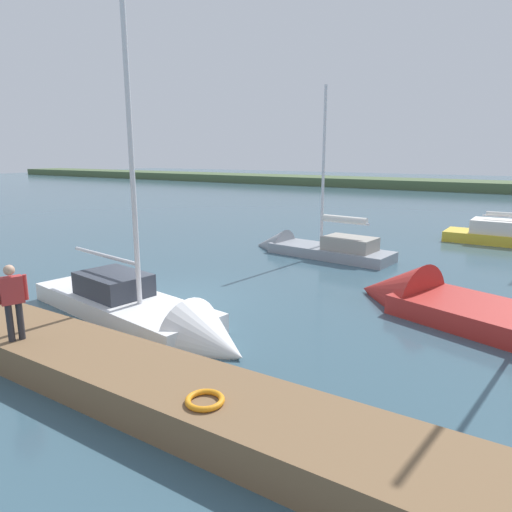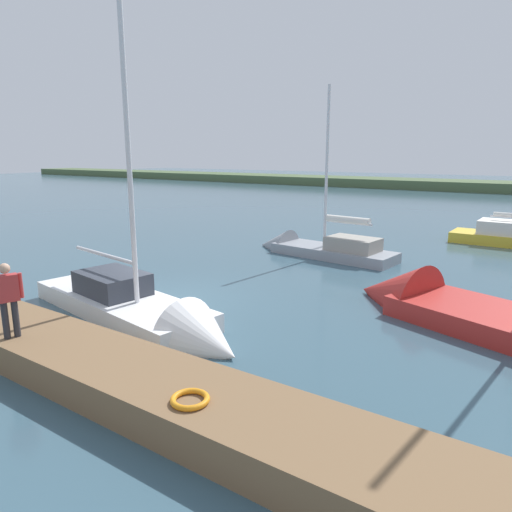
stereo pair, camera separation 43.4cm
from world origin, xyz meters
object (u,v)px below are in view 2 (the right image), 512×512
(sailboat_near_dock, at_px, (313,250))
(sailboat_mid_channel, at_px, (147,317))
(person_on_dock, at_px, (8,295))
(sailboat_inner_slip, at_px, (469,317))
(life_ring_buoy, at_px, (190,399))

(sailboat_near_dock, bearing_deg, sailboat_mid_channel, 97.57)
(sailboat_near_dock, height_order, person_on_dock, sailboat_near_dock)
(sailboat_mid_channel, height_order, person_on_dock, sailboat_mid_channel)
(sailboat_inner_slip, relative_size, person_on_dock, 6.66)
(life_ring_buoy, distance_m, person_on_dock, 5.22)
(sailboat_mid_channel, xyz_separation_m, sailboat_inner_slip, (-7.51, -5.09, -0.00))
(sailboat_inner_slip, distance_m, person_on_dock, 11.83)
(life_ring_buoy, distance_m, sailboat_near_dock, 15.03)
(sailboat_near_dock, bearing_deg, sailboat_inner_slip, 149.55)
(sailboat_mid_channel, bearing_deg, sailboat_inner_slip, 42.74)
(sailboat_near_dock, height_order, sailboat_inner_slip, sailboat_inner_slip)
(sailboat_near_dock, relative_size, person_on_dock, 5.01)
(sailboat_mid_channel, xyz_separation_m, sailboat_near_dock, (0.34, -10.84, -0.01))
(sailboat_mid_channel, bearing_deg, sailboat_near_dock, 100.41)
(life_ring_buoy, xyz_separation_m, sailboat_inner_slip, (-2.87, -8.42, -0.54))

